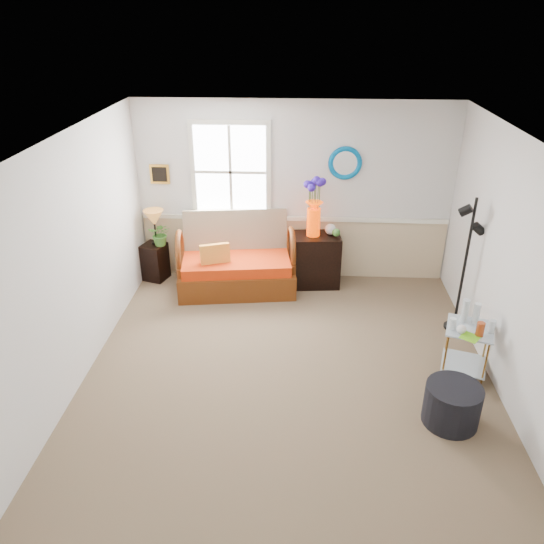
# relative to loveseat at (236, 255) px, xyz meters

# --- Properties ---
(floor) EXTENTS (4.50, 5.00, 0.01)m
(floor) POSITION_rel_loveseat_xyz_m (0.80, -2.00, -0.53)
(floor) COLOR brown
(floor) RESTS_ON ground
(ceiling) EXTENTS (4.50, 5.00, 0.01)m
(ceiling) POSITION_rel_loveseat_xyz_m (0.80, -2.00, 2.07)
(ceiling) COLOR white
(ceiling) RESTS_ON walls
(walls) EXTENTS (4.51, 5.01, 2.60)m
(walls) POSITION_rel_loveseat_xyz_m (0.80, -2.00, 0.77)
(walls) COLOR silver
(walls) RESTS_ON floor
(wainscot) EXTENTS (4.46, 0.02, 0.90)m
(wainscot) POSITION_rel_loveseat_xyz_m (0.80, 0.48, -0.08)
(wainscot) COLOR tan
(wainscot) RESTS_ON walls
(chair_rail) EXTENTS (4.46, 0.04, 0.06)m
(chair_rail) POSITION_rel_loveseat_xyz_m (0.80, 0.47, 0.39)
(chair_rail) COLOR silver
(chair_rail) RESTS_ON walls
(window) EXTENTS (1.14, 0.06, 1.44)m
(window) POSITION_rel_loveseat_xyz_m (-0.10, 0.47, 1.07)
(window) COLOR white
(window) RESTS_ON walls
(picture) EXTENTS (0.28, 0.03, 0.28)m
(picture) POSITION_rel_loveseat_xyz_m (-1.12, 0.48, 1.02)
(picture) COLOR gold
(picture) RESTS_ON walls
(mirror) EXTENTS (0.47, 0.07, 0.47)m
(mirror) POSITION_rel_loveseat_xyz_m (1.50, 0.48, 1.22)
(mirror) COLOR #0074BD
(mirror) RESTS_ON walls
(loveseat) EXTENTS (1.74, 1.13, 1.07)m
(loveseat) POSITION_rel_loveseat_xyz_m (0.00, 0.00, 0.00)
(loveseat) COLOR #562511
(loveseat) RESTS_ON floor
(throw_pillow) EXTENTS (0.42, 0.23, 0.41)m
(throw_pillow) POSITION_rel_loveseat_xyz_m (-0.27, -0.19, 0.02)
(throw_pillow) COLOR orange
(throw_pillow) RESTS_ON loveseat
(lamp_stand) EXTENTS (0.40, 0.40, 0.56)m
(lamp_stand) POSITION_rel_loveseat_xyz_m (-1.25, 0.23, -0.26)
(lamp_stand) COLOR black
(lamp_stand) RESTS_ON floor
(table_lamp) EXTENTS (0.29, 0.29, 0.53)m
(table_lamp) POSITION_rel_loveseat_xyz_m (-1.21, 0.26, 0.29)
(table_lamp) COLOR #BF762F
(table_lamp) RESTS_ON lamp_stand
(potted_plant) EXTENTS (0.32, 0.36, 0.28)m
(potted_plant) POSITION_rel_loveseat_xyz_m (-1.12, 0.22, 0.16)
(potted_plant) COLOR #458633
(potted_plant) RESTS_ON lamp_stand
(cabinet) EXTENTS (0.76, 0.52, 0.77)m
(cabinet) POSITION_rel_loveseat_xyz_m (1.12, 0.20, -0.15)
(cabinet) COLOR black
(cabinet) RESTS_ON floor
(flower_vase) EXTENTS (0.30, 0.30, 0.83)m
(flower_vase) POSITION_rel_loveseat_xyz_m (1.08, 0.21, 0.66)
(flower_vase) COLOR #F13B00
(flower_vase) RESTS_ON cabinet
(side_table) EXTENTS (0.60, 0.60, 0.61)m
(side_table) POSITION_rel_loveseat_xyz_m (2.75, -1.88, -0.23)
(side_table) COLOR olive
(side_table) RESTS_ON floor
(tabletop_items) EXTENTS (0.62, 0.62, 0.26)m
(tabletop_items) POSITION_rel_loveseat_xyz_m (2.74, -1.91, 0.21)
(tabletop_items) COLOR silver
(tabletop_items) RESTS_ON side_table
(floor_lamp) EXTENTS (0.32, 0.32, 1.74)m
(floor_lamp) POSITION_rel_loveseat_xyz_m (2.90, -0.91, 0.34)
(floor_lamp) COLOR black
(floor_lamp) RESTS_ON floor
(ottoman) EXTENTS (0.57, 0.57, 0.42)m
(ottoman) POSITION_rel_loveseat_xyz_m (2.42, -2.66, -0.32)
(ottoman) COLOR black
(ottoman) RESTS_ON floor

